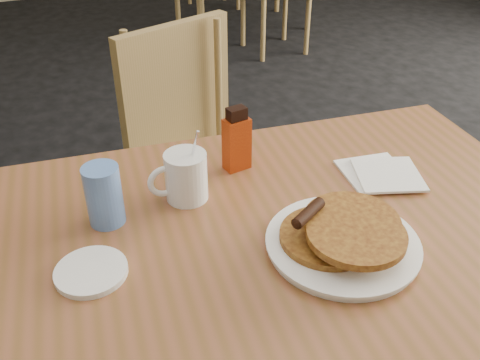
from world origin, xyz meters
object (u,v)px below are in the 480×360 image
object	(u,v)px
chair_main_far	(188,144)
coffee_mug	(185,176)
blue_tumbler	(104,195)
main_table	(284,239)
syrup_bottle	(237,141)
pancake_plate	(343,238)

from	to	relation	value
chair_main_far	coffee_mug	size ratio (longest dim) A/B	5.38
blue_tumbler	main_table	bearing A→B (deg)	-24.50
coffee_mug	syrup_bottle	world-z (taller)	coffee_mug
pancake_plate	coffee_mug	world-z (taller)	coffee_mug
syrup_bottle	blue_tumbler	xyz separation A→B (m)	(-0.33, -0.09, -0.01)
chair_main_far	syrup_bottle	xyz separation A→B (m)	(-0.03, -0.48, 0.27)
main_table	blue_tumbler	distance (m)	0.38
main_table	pancake_plate	distance (m)	0.15
main_table	blue_tumbler	bearing A→B (deg)	155.50
chair_main_far	syrup_bottle	size ratio (longest dim) A/B	5.87
chair_main_far	coffee_mug	bearing A→B (deg)	-127.02
main_table	chair_main_far	world-z (taller)	chair_main_far
coffee_mug	main_table	bearing A→B (deg)	-42.49
coffee_mug	blue_tumbler	xyz separation A→B (m)	(-0.18, -0.02, 0.01)
pancake_plate	syrup_bottle	distance (m)	0.36
coffee_mug	syrup_bottle	distance (m)	0.17
blue_tumbler	pancake_plate	bearing A→B (deg)	-33.25
coffee_mug	blue_tumbler	bearing A→B (deg)	-170.46
main_table	blue_tumbler	world-z (taller)	blue_tumbler
main_table	coffee_mug	bearing A→B (deg)	133.23
pancake_plate	coffee_mug	xyz separation A→B (m)	(-0.23, 0.28, 0.03)
main_table	chair_main_far	distance (m)	0.74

